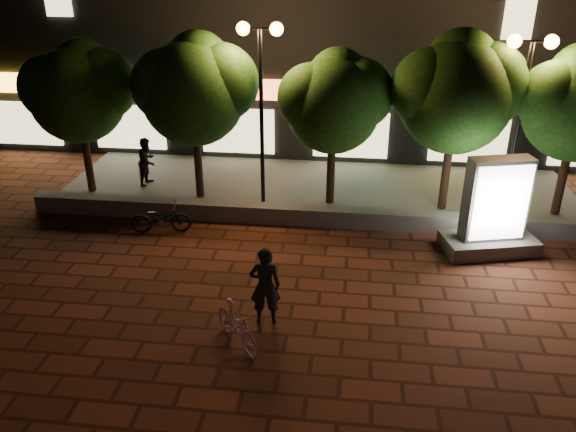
% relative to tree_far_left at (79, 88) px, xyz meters
% --- Properties ---
extents(ground, '(80.00, 80.00, 0.00)m').
position_rel_tree_far_left_xyz_m(ground, '(6.95, -5.46, -3.29)').
color(ground, brown).
rests_on(ground, ground).
extents(retaining_wall, '(16.00, 0.45, 0.50)m').
position_rel_tree_far_left_xyz_m(retaining_wall, '(6.95, -1.46, -3.04)').
color(retaining_wall, '#63605C').
rests_on(retaining_wall, ground).
extents(sidewalk, '(16.00, 5.00, 0.08)m').
position_rel_tree_far_left_xyz_m(sidewalk, '(6.95, 1.04, -3.25)').
color(sidewalk, '#63605C').
rests_on(sidewalk, ground).
extents(building_block, '(28.00, 8.12, 11.30)m').
position_rel_tree_far_left_xyz_m(building_block, '(6.94, 7.53, 1.70)').
color(building_block, black).
rests_on(building_block, ground).
extents(tree_far_left, '(3.36, 2.80, 4.63)m').
position_rel_tree_far_left_xyz_m(tree_far_left, '(0.00, 0.00, 0.00)').
color(tree_far_left, '#301F12').
rests_on(tree_far_left, sidewalk).
extents(tree_left, '(3.60, 3.00, 4.89)m').
position_rel_tree_far_left_xyz_m(tree_left, '(3.50, 0.00, 0.15)').
color(tree_left, '#301F12').
rests_on(tree_left, sidewalk).
extents(tree_mid, '(3.24, 2.70, 4.50)m').
position_rel_tree_far_left_xyz_m(tree_mid, '(7.50, -0.00, -0.08)').
color(tree_mid, '#301F12').
rests_on(tree_mid, sidewalk).
extents(tree_right, '(3.72, 3.10, 5.07)m').
position_rel_tree_far_left_xyz_m(tree_right, '(10.80, 0.00, 0.27)').
color(tree_right, '#301F12').
rests_on(tree_right, sidewalk).
extents(street_lamp_left, '(1.26, 0.36, 5.18)m').
position_rel_tree_far_left_xyz_m(street_lamp_left, '(5.45, -0.26, 0.74)').
color(street_lamp_left, black).
rests_on(street_lamp_left, sidewalk).
extents(street_lamp_right, '(1.26, 0.36, 4.98)m').
position_rel_tree_far_left_xyz_m(street_lamp_right, '(12.45, -0.26, 0.60)').
color(street_lamp_right, black).
rests_on(street_lamp_right, sidewalk).
extents(ad_kiosk, '(2.52, 1.69, 2.50)m').
position_rel_tree_far_left_xyz_m(ad_kiosk, '(11.63, -2.46, -2.28)').
color(ad_kiosk, '#63605C').
rests_on(ad_kiosk, ground).
extents(scooter_pink, '(1.32, 1.44, 0.92)m').
position_rel_tree_far_left_xyz_m(scooter_pink, '(6.05, -7.02, -2.83)').
color(scooter_pink, '#BA7D9D').
rests_on(scooter_pink, ground).
extents(rider, '(0.68, 0.50, 1.73)m').
position_rel_tree_far_left_xyz_m(rider, '(6.46, -6.17, -2.43)').
color(rider, black).
rests_on(rider, ground).
extents(scooter_parked, '(1.69, 0.88, 0.84)m').
position_rel_tree_far_left_xyz_m(scooter_parked, '(3.01, -2.46, -2.87)').
color(scooter_parked, black).
rests_on(scooter_parked, ground).
extents(pedestrian, '(0.67, 0.81, 1.53)m').
position_rel_tree_far_left_xyz_m(pedestrian, '(1.54, 0.73, -2.45)').
color(pedestrian, black).
rests_on(pedestrian, sidewalk).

